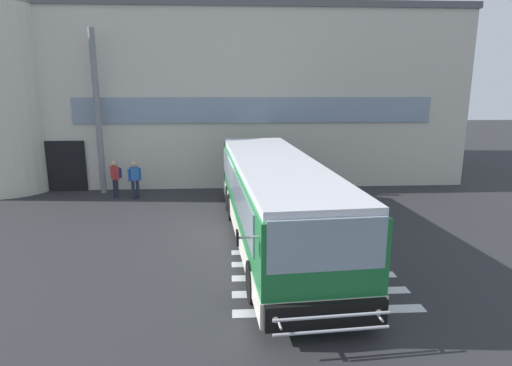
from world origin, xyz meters
TOP-DOWN VIEW (x-y plane):
  - ground_plane at (0.00, 0.00)m, footprint 80.00×90.00m
  - bay_paint_stripes at (2.00, -4.20)m, footprint 4.40×3.96m
  - terminal_building at (-0.70, 11.64)m, footprint 24.77×13.80m
  - entry_support_column at (-6.17, 5.40)m, footprint 0.28×0.28m
  - bus_main_foreground at (1.21, -1.51)m, footprint 3.43×12.02m
  - passenger_near_column at (-5.35, 4.52)m, footprint 0.50×0.52m
  - passenger_by_doorway at (-4.45, 4.26)m, footprint 0.55×0.35m

SIDE VIEW (x-z plane):
  - ground_plane at x=0.00m, z-range -0.02..0.00m
  - bay_paint_stripes at x=2.00m, z-range 0.00..0.01m
  - passenger_by_doorway at x=-4.45m, z-range 0.09..1.77m
  - passenger_near_column at x=-5.35m, z-range 0.13..1.80m
  - bus_main_foreground at x=1.21m, z-range -0.01..2.69m
  - entry_support_column at x=-6.17m, z-range 0.00..7.41m
  - terminal_building at x=-0.70m, z-range -0.01..8.74m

